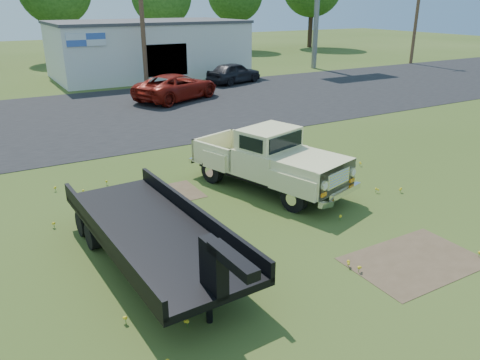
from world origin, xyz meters
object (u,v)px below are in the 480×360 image
(flatbed_trailer, at_px, (152,226))
(red_pickup, at_px, (177,87))
(vintage_pickup_truck, at_px, (268,159))
(dark_sedan, at_px, (234,73))

(flatbed_trailer, relative_size, red_pickup, 1.21)
(vintage_pickup_truck, bearing_deg, red_pickup, 61.22)
(flatbed_trailer, xyz_separation_m, red_pickup, (7.72, 16.99, -0.14))
(flatbed_trailer, bearing_deg, vintage_pickup_truck, 24.84)
(flatbed_trailer, height_order, dark_sedan, flatbed_trailer)
(vintage_pickup_truck, height_order, flatbed_trailer, vintage_pickup_truck)
(vintage_pickup_truck, distance_m, flatbed_trailer, 5.29)
(vintage_pickup_truck, bearing_deg, dark_sedan, 46.78)
(vintage_pickup_truck, bearing_deg, flatbed_trailer, -169.03)
(red_pickup, xyz_separation_m, dark_sedan, (5.87, 3.54, -0.03))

